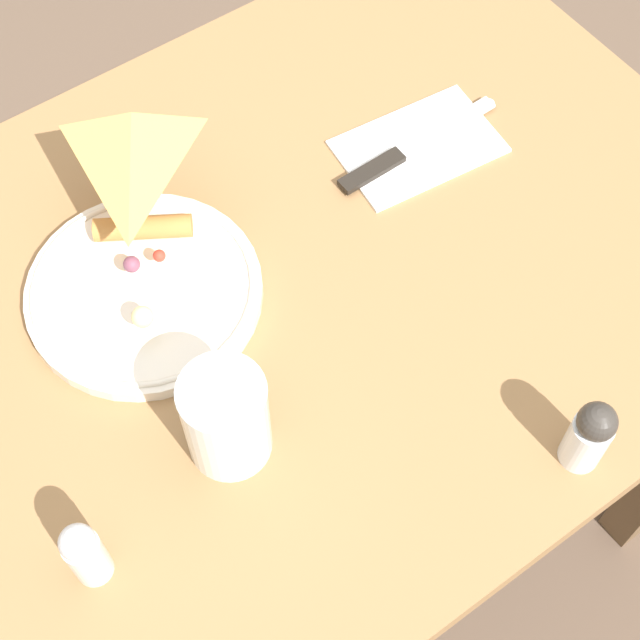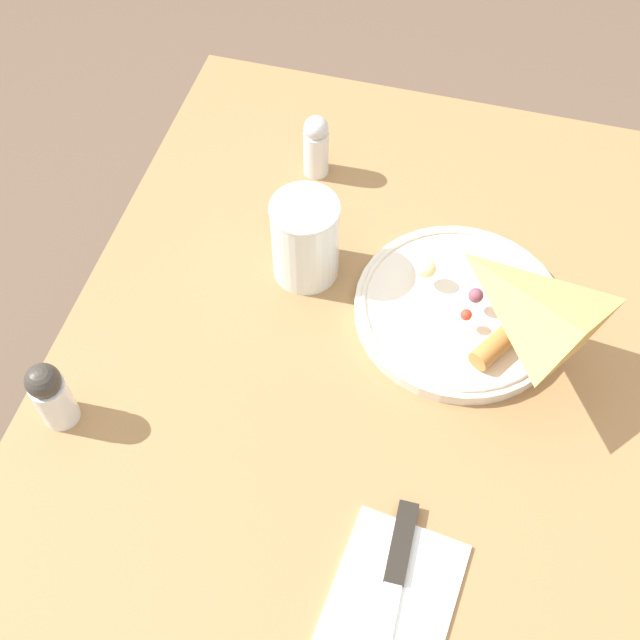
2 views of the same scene
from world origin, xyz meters
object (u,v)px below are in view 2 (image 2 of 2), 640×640
object	(u,v)px
dining_table	(369,451)
plate_pizza	(459,307)
napkin_folded	(387,613)
pepper_shaker	(51,395)
salt_shaker	(316,145)
milk_glass	(305,242)
butter_knife	(390,599)

from	to	relation	value
dining_table	plate_pizza	distance (m)	0.21
napkin_folded	pepper_shaker	bearing A→B (deg)	-106.16
plate_pizza	salt_shaker	world-z (taller)	salt_shaker
dining_table	milk_glass	distance (m)	0.26
butter_knife	pepper_shaker	distance (m)	0.39
plate_pizza	milk_glass	world-z (taller)	milk_glass
milk_glass	napkin_folded	xyz separation A→B (m)	(0.36, 0.18, -0.05)
dining_table	butter_knife	distance (m)	0.25
salt_shaker	butter_knife	bearing A→B (deg)	22.29
dining_table	milk_glass	bearing A→B (deg)	-141.46
napkin_folded	plate_pizza	bearing A→B (deg)	178.92
dining_table	pepper_shaker	distance (m)	0.38
salt_shaker	pepper_shaker	world-z (taller)	pepper_shaker
milk_glass	butter_knife	xyz separation A→B (m)	(0.35, 0.18, -0.04)
milk_glass	butter_knife	world-z (taller)	milk_glass
milk_glass	salt_shaker	distance (m)	0.16
dining_table	napkin_folded	xyz separation A→B (m)	(0.21, 0.06, 0.13)
salt_shaker	dining_table	bearing A→B (deg)	25.80
milk_glass	plate_pizza	bearing A→B (deg)	84.84
butter_knife	salt_shaker	xyz separation A→B (m)	(-0.51, -0.21, 0.04)
milk_glass	pepper_shaker	distance (m)	0.32
milk_glass	salt_shaker	bearing A→B (deg)	-169.08
plate_pizza	salt_shaker	size ratio (longest dim) A/B	2.66
milk_glass	pepper_shaker	size ratio (longest dim) A/B	1.20
napkin_folded	butter_knife	bearing A→B (deg)	-179.13
milk_glass	napkin_folded	distance (m)	0.41
plate_pizza	butter_knife	distance (m)	0.33
napkin_folded	milk_glass	bearing A→B (deg)	-153.76
dining_table	napkin_folded	distance (m)	0.26
plate_pizza	butter_knife	bearing A→B (deg)	-1.14
plate_pizza	pepper_shaker	xyz separation A→B (m)	(0.24, -0.38, 0.03)
dining_table	salt_shaker	distance (m)	0.38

